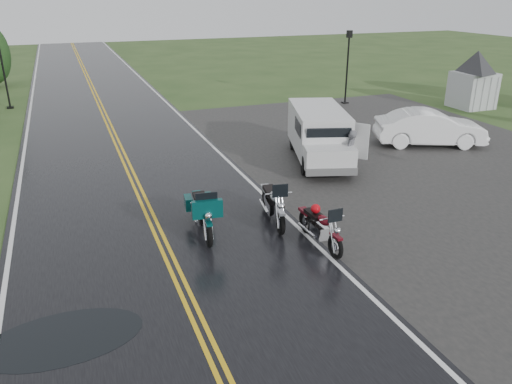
{
  "coord_description": "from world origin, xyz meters",
  "views": [
    {
      "loc": [
        -1.95,
        -10.26,
        6.34
      ],
      "look_at": [
        2.8,
        2.0,
        1.0
      ],
      "focal_mm": 35.0,
      "sensor_mm": 36.0,
      "label": 1
    }
  ],
  "objects_px": {
    "motorcycle_teal": "(208,223)",
    "van_white": "(306,148)",
    "motorcycle_red": "(336,238)",
    "person_at_van": "(350,154)",
    "sedan_white": "(430,128)",
    "motorcycle_silver": "(281,213)",
    "visitor_center": "(476,65)",
    "lamp_post_far_right": "(347,67)",
    "lamp_post_far_left": "(3,70)"
  },
  "relations": [
    {
      "from": "motorcycle_silver",
      "to": "sedan_white",
      "type": "height_order",
      "value": "sedan_white"
    },
    {
      "from": "visitor_center",
      "to": "van_white",
      "type": "height_order",
      "value": "visitor_center"
    },
    {
      "from": "motorcycle_silver",
      "to": "motorcycle_red",
      "type": "bearing_deg",
      "value": -57.26
    },
    {
      "from": "motorcycle_silver",
      "to": "lamp_post_far_right",
      "type": "bearing_deg",
      "value": 63.41
    },
    {
      "from": "visitor_center",
      "to": "person_at_van",
      "type": "distance_m",
      "value": 14.65
    },
    {
      "from": "motorcycle_teal",
      "to": "van_white",
      "type": "xyz_separation_m",
      "value": [
        4.85,
        4.1,
        0.3
      ]
    },
    {
      "from": "sedan_white",
      "to": "lamp_post_far_right",
      "type": "distance_m",
      "value": 9.05
    },
    {
      "from": "motorcycle_silver",
      "to": "sedan_white",
      "type": "bearing_deg",
      "value": 40.16
    },
    {
      "from": "lamp_post_far_right",
      "to": "sedan_white",
      "type": "bearing_deg",
      "value": -96.92
    },
    {
      "from": "motorcycle_red",
      "to": "visitor_center",
      "type": "bearing_deg",
      "value": 37.46
    },
    {
      "from": "sedan_white",
      "to": "van_white",
      "type": "bearing_deg",
      "value": 125.46
    },
    {
      "from": "motorcycle_red",
      "to": "motorcycle_teal",
      "type": "distance_m",
      "value": 3.29
    },
    {
      "from": "person_at_van",
      "to": "sedan_white",
      "type": "relative_size",
      "value": 0.36
    },
    {
      "from": "van_white",
      "to": "sedan_white",
      "type": "xyz_separation_m",
      "value": [
        6.75,
        1.5,
        -0.28
      ]
    },
    {
      "from": "motorcycle_silver",
      "to": "sedan_white",
      "type": "xyz_separation_m",
      "value": [
        9.55,
        5.63,
        0.05
      ]
    },
    {
      "from": "sedan_white",
      "to": "motorcycle_silver",
      "type": "bearing_deg",
      "value": 143.44
    },
    {
      "from": "motorcycle_red",
      "to": "van_white",
      "type": "bearing_deg",
      "value": 69.76
    },
    {
      "from": "visitor_center",
      "to": "van_white",
      "type": "xyz_separation_m",
      "value": [
        -14.05,
        -6.84,
        -1.36
      ]
    },
    {
      "from": "lamp_post_far_left",
      "to": "lamp_post_far_right",
      "type": "bearing_deg",
      "value": -17.38
    },
    {
      "from": "van_white",
      "to": "motorcycle_silver",
      "type": "bearing_deg",
      "value": -106.55
    },
    {
      "from": "sedan_white",
      "to": "lamp_post_far_right",
      "type": "bearing_deg",
      "value": 15.99
    },
    {
      "from": "motorcycle_red",
      "to": "person_at_van",
      "type": "distance_m",
      "value": 6.39
    },
    {
      "from": "motorcycle_silver",
      "to": "motorcycle_teal",
      "type": "bearing_deg",
      "value": -171.23
    },
    {
      "from": "van_white",
      "to": "visitor_center",
      "type": "bearing_deg",
      "value": 43.61
    },
    {
      "from": "visitor_center",
      "to": "lamp_post_far_left",
      "type": "xyz_separation_m",
      "value": [
        -24.88,
        9.38,
        -0.23
      ]
    },
    {
      "from": "van_white",
      "to": "lamp_post_far_left",
      "type": "xyz_separation_m",
      "value": [
        -10.84,
        16.23,
        1.14
      ]
    },
    {
      "from": "lamp_post_far_left",
      "to": "lamp_post_far_right",
      "type": "distance_m",
      "value": 19.55
    },
    {
      "from": "motorcycle_teal",
      "to": "van_white",
      "type": "height_order",
      "value": "van_white"
    },
    {
      "from": "person_at_van",
      "to": "lamp_post_far_left",
      "type": "relative_size",
      "value": 0.38
    },
    {
      "from": "person_at_van",
      "to": "lamp_post_far_left",
      "type": "distance_m",
      "value": 20.88
    },
    {
      "from": "motorcycle_red",
      "to": "sedan_white",
      "type": "relative_size",
      "value": 0.48
    },
    {
      "from": "van_white",
      "to": "person_at_van",
      "type": "distance_m",
      "value": 1.62
    },
    {
      "from": "sedan_white",
      "to": "lamp_post_far_left",
      "type": "bearing_deg",
      "value": 72.97
    },
    {
      "from": "van_white",
      "to": "lamp_post_far_right",
      "type": "xyz_separation_m",
      "value": [
        7.82,
        10.38,
        1.09
      ]
    },
    {
      "from": "van_white",
      "to": "lamp_post_far_left",
      "type": "height_order",
      "value": "lamp_post_far_left"
    },
    {
      "from": "visitor_center",
      "to": "motorcycle_red",
      "type": "xyz_separation_m",
      "value": [
        -16.12,
        -12.7,
        -1.75
      ]
    },
    {
      "from": "motorcycle_red",
      "to": "lamp_post_far_left",
      "type": "relative_size",
      "value": 0.5
    },
    {
      "from": "person_at_van",
      "to": "sedan_white",
      "type": "distance_m",
      "value": 5.63
    },
    {
      "from": "motorcycle_teal",
      "to": "lamp_post_far_right",
      "type": "relative_size",
      "value": 0.59
    },
    {
      "from": "motorcycle_red",
      "to": "person_at_van",
      "type": "height_order",
      "value": "person_at_van"
    },
    {
      "from": "motorcycle_teal",
      "to": "sedan_white",
      "type": "height_order",
      "value": "sedan_white"
    },
    {
      "from": "van_white",
      "to": "person_at_van",
      "type": "bearing_deg",
      "value": -2.92
    },
    {
      "from": "motorcycle_red",
      "to": "person_at_van",
      "type": "relative_size",
      "value": 1.31
    },
    {
      "from": "motorcycle_silver",
      "to": "person_at_van",
      "type": "bearing_deg",
      "value": 49.21
    },
    {
      "from": "van_white",
      "to": "lamp_post_far_right",
      "type": "height_order",
      "value": "lamp_post_far_right"
    },
    {
      "from": "motorcycle_red",
      "to": "motorcycle_silver",
      "type": "distance_m",
      "value": 1.88
    },
    {
      "from": "visitor_center",
      "to": "motorcycle_red",
      "type": "distance_m",
      "value": 20.6
    },
    {
      "from": "person_at_van",
      "to": "visitor_center",
      "type": "bearing_deg",
      "value": 169.91
    },
    {
      "from": "van_white",
      "to": "lamp_post_far_right",
      "type": "bearing_deg",
      "value": 70.64
    },
    {
      "from": "motorcycle_teal",
      "to": "van_white",
      "type": "bearing_deg",
      "value": 46.9
    }
  ]
}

